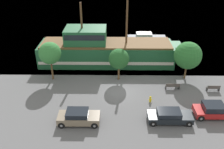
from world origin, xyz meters
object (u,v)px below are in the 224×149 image
Objects in this scene: parked_car_curb_mid at (79,117)px; bench_promenade_west at (173,86)px; parked_car_curb_front at (214,110)px; parked_car_curb_rear at (170,116)px; bench_promenade_east at (213,88)px; moored_boat_dockside at (146,39)px; fire_hydrant at (150,99)px; pirate_ship at (104,50)px.

bench_promenade_west is (10.94, 6.72, -0.31)m from parked_car_curb_mid.
parked_car_curb_rear is (-4.83, -0.98, -0.06)m from parked_car_curb_front.
parked_car_curb_mid is 17.10m from bench_promenade_east.
parked_car_curb_rear is at bearing -90.21° from moored_boat_dockside.
fire_hydrant is (-1.51, 3.51, -0.27)m from parked_car_curb_rear.
parked_car_curb_mid is at bearing -177.86° from parked_car_curb_rear.
pirate_ship is 16.04m from bench_promenade_east.
parked_car_curb_front is 4.93m from parked_car_curb_rear.
fire_hydrant is (-6.35, 2.53, -0.33)m from parked_car_curb_front.
pirate_ship is 3.03× the size of moored_boat_dockside.
parked_car_curb_front reaches higher than bench_promenade_east.
fire_hydrant is at bearing 158.26° from parked_car_curb_front.
moored_boat_dockside is at bearing 67.87° from parked_car_curb_mid.
parked_car_curb_front reaches higher than parked_car_curb_rear.
parked_car_curb_rear reaches higher than bench_promenade_west.
moored_boat_dockside is at bearing 50.15° from pirate_ship.
parked_car_curb_mid is at bearing -158.32° from bench_promenade_east.
pirate_ship is at bearing 132.70° from parked_car_curb_front.
pirate_ship is 17.79m from parked_car_curb_front.
moored_boat_dockside is 24.94m from parked_car_curb_mid.
parked_car_curb_front is 5.29m from bench_promenade_east.
fire_hydrant is 0.43× the size of bench_promenade_west.
pirate_ship is at bearing 139.10° from bench_promenade_west.
moored_boat_dockside is 4.35× the size of bench_promenade_east.
parked_car_curb_rear is at bearing -62.81° from pirate_ship.
bench_promenade_west is at bearing 175.38° from bench_promenade_east.
pirate_ship reaches higher than parked_car_curb_front.
parked_car_curb_front is 2.29× the size of bench_promenade_west.
pirate_ship is 11.45m from moored_boat_dockside.
parked_car_curb_mid is (-14.14, -1.33, 0.01)m from parked_car_curb_front.
bench_promenade_west is at bearing 31.54° from parked_car_curb_mid.
bench_promenade_east is at bearing 70.74° from parked_car_curb_front.
moored_boat_dockside reaches higher than bench_promenade_east.
moored_boat_dockside is (7.29, 8.73, -1.35)m from pirate_ship.
parked_car_curb_front is at bearing -21.74° from fire_hydrant.
parked_car_curb_rear is 8.88m from bench_promenade_east.
bench_promenade_east is (8.09, 2.46, 0.02)m from fire_hydrant.
moored_boat_dockside is at bearing 102.30° from parked_car_curb_front.
bench_promenade_west is (1.63, 6.37, -0.24)m from parked_car_curb_rear.
pirate_ship is 14.58m from parked_car_curb_mid.
parked_car_curb_mid reaches higher than parked_car_curb_front.
moored_boat_dockside reaches higher than bench_promenade_west.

